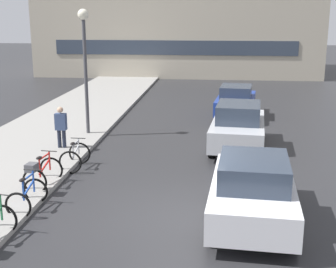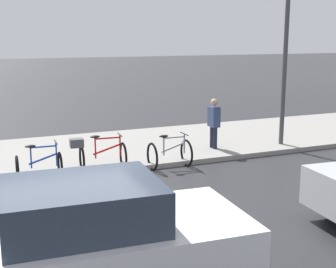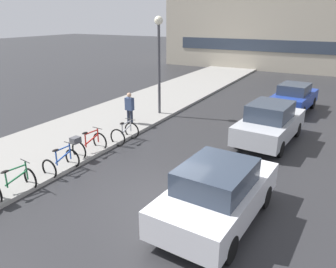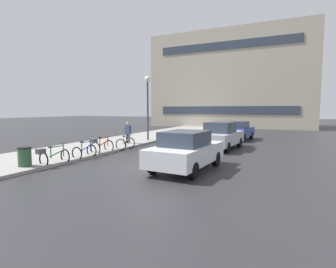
% 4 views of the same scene
% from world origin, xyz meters
% --- Properties ---
extents(ground_plane, '(140.00, 140.00, 0.00)m').
position_xyz_m(ground_plane, '(0.00, 0.00, 0.00)').
color(ground_plane, '#28282B').
extents(sidewalk_kerb, '(4.80, 60.00, 0.14)m').
position_xyz_m(sidewalk_kerb, '(-6.00, 10.00, 0.07)').
color(sidewalk_kerb, gray).
rests_on(sidewalk_kerb, ground).
extents(bicycle_second, '(0.74, 1.11, 0.97)m').
position_xyz_m(bicycle_second, '(-3.79, -0.06, 0.39)').
color(bicycle_second, black).
rests_on(bicycle_second, ground).
extents(bicycle_third, '(0.84, 1.46, 0.99)m').
position_xyz_m(bicycle_third, '(-4.00, 1.46, 0.50)').
color(bicycle_third, black).
rests_on(bicycle_third, ground).
extents(bicycle_farthest, '(0.76, 1.08, 0.94)m').
position_xyz_m(bicycle_farthest, '(-3.56, 3.36, 0.41)').
color(bicycle_farthest, black).
rests_on(bicycle_farthest, ground).
extents(car_white, '(2.22, 4.33, 1.66)m').
position_xyz_m(car_white, '(1.89, -0.15, 0.83)').
color(car_white, silver).
rests_on(car_white, ground).
extents(pedestrian, '(0.40, 0.24, 1.67)m').
position_xyz_m(pedestrian, '(-4.66, 5.30, 0.94)').
color(pedestrian, '#1E2333').
rests_on(pedestrian, ground).
extents(streetlamp, '(0.43, 0.43, 5.12)m').
position_xyz_m(streetlamp, '(-4.29, 7.56, 3.55)').
color(streetlamp, '#424247').
rests_on(streetlamp, ground).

